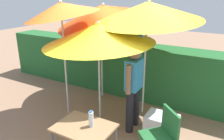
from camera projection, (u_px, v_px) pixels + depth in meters
name	position (u px, v px, depth m)	size (l,w,h in m)	color
ground_plane	(104.00, 128.00, 4.34)	(24.00, 24.00, 0.00)	#937056
hedge_row	(140.00, 71.00, 5.52)	(8.00, 0.70, 1.29)	#23602D
umbrella_rainbow	(148.00, 11.00, 4.20)	(2.06, 2.07, 2.44)	silver
umbrella_orange	(61.00, 9.00, 4.12)	(1.47, 1.45, 2.48)	silver
umbrella_yellow	(102.00, 13.00, 4.98)	(2.15, 2.13, 2.52)	silver
umbrella_navy	(99.00, 34.00, 3.99)	(2.04, 2.03, 2.04)	silver
person_vendor	(134.00, 83.00, 4.05)	(0.22, 0.55, 1.88)	black
chair_plastic	(162.00, 134.00, 3.30)	(0.62, 0.62, 0.89)	#236633
cooler_box	(161.00, 128.00, 3.93)	(0.55, 0.41, 0.48)	silver
crate_cardboard	(74.00, 132.00, 3.96)	(0.47, 0.33, 0.29)	#9E7A4C
folding_table	(84.00, 132.00, 3.15)	(0.80, 0.60, 0.73)	#4C4C51
bottle_water	(91.00, 119.00, 3.09)	(0.07, 0.07, 0.24)	silver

